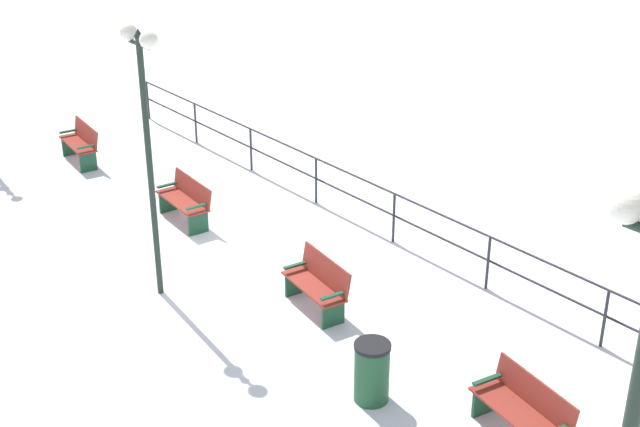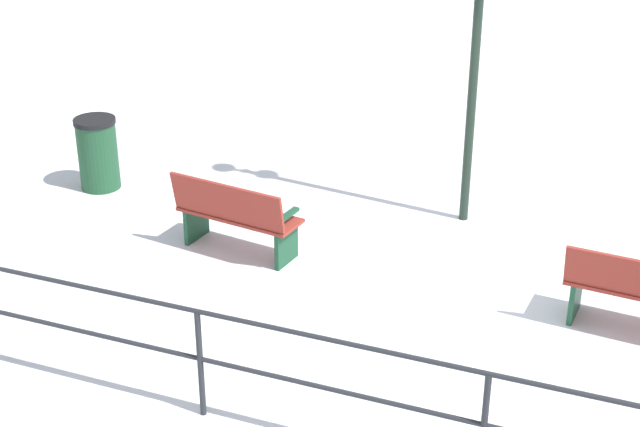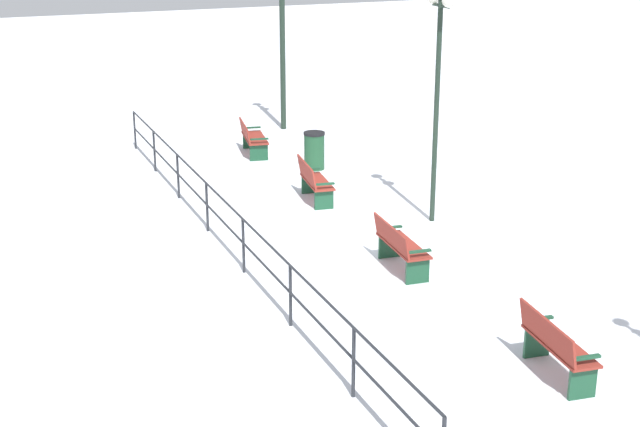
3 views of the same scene
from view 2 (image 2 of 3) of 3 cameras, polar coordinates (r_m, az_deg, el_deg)
The scene contains 4 objects.
ground_plane at distance 9.82m, azimuth 6.44°, elevation -4.29°, with size 80.00×80.00×0.00m, color white.
bench_third at distance 10.19m, azimuth -5.11°, elevation -0.12°, with size 0.70×1.43×0.89m.
waterfront_railing at distance 7.25m, azimuth 0.90°, elevation -9.63°, with size 0.05×16.17×1.01m.
trash_bin at distance 12.09m, azimuth -13.21°, elevation 3.55°, with size 0.51×0.51×0.91m.
Camera 2 is at (-8.27, -2.04, 4.88)m, focal length 53.24 mm.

